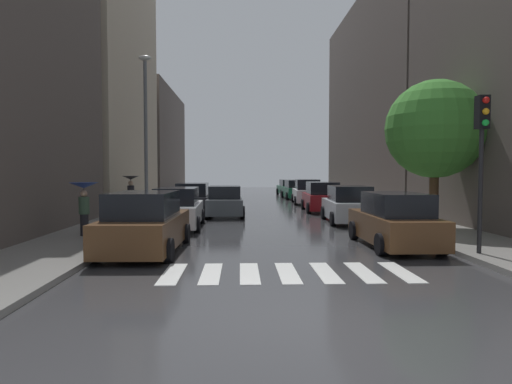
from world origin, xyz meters
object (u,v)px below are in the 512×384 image
object	(u,v)px
parked_car_right_second	(349,205)
parked_car_right_sixth	(289,188)
parked_car_left_second	(178,209)
pedestrian_by_kerb	(131,187)
parked_car_left_nearest	(145,224)
parked_car_right_fifth	(296,190)
parked_car_right_nearest	(394,222)
street_tree_right	(435,129)
lamp_post_left	(146,126)
traffic_light_right_corner	(482,139)
parked_car_right_third	(322,198)
car_midroad	(225,202)
parked_car_left_third	(193,200)
parked_car_right_fourth	(307,192)
pedestrian_foreground	(84,197)

from	to	relation	value
parked_car_right_second	parked_car_right_sixth	distance (m)	23.51
parked_car_left_second	pedestrian_by_kerb	world-z (taller)	pedestrian_by_kerb
parked_car_left_nearest	parked_car_right_fifth	bearing A→B (deg)	-15.54
parked_car_right_nearest	parked_car_right_second	size ratio (longest dim) A/B	1.02
street_tree_right	parked_car_right_fifth	bearing A→B (deg)	97.95
lamp_post_left	parked_car_right_second	bearing A→B (deg)	-3.49
parked_car_right_nearest	traffic_light_right_corner	bearing A→B (deg)	-139.97
parked_car_right_third	parked_car_right_fifth	xyz separation A→B (m)	(-0.04, 12.09, -0.05)
car_midroad	street_tree_right	distance (m)	11.26
car_midroad	traffic_light_right_corner	xyz separation A→B (m)	(7.40, -12.15, 2.52)
car_midroad	pedestrian_by_kerb	world-z (taller)	pedestrian_by_kerb
street_tree_right	pedestrian_by_kerb	bearing A→B (deg)	153.93
parked_car_left_second	parked_car_left_third	distance (m)	5.84
parked_car_left_third	car_midroad	bearing A→B (deg)	-113.04
street_tree_right	parked_car_left_nearest	bearing A→B (deg)	-157.82
parked_car_right_fourth	parked_car_right_sixth	xyz separation A→B (m)	(-0.07, 11.43, -0.10)
parked_car_left_second	parked_car_right_third	bearing A→B (deg)	-46.57
parked_car_left_nearest	parked_car_right_fourth	world-z (taller)	parked_car_right_fourth
parked_car_right_third	parked_car_right_fifth	world-z (taller)	parked_car_right_third
parked_car_left_nearest	parked_car_right_fifth	size ratio (longest dim) A/B	1.08
parked_car_right_fifth	car_midroad	size ratio (longest dim) A/B	0.95
parked_car_left_second	parked_car_right_third	distance (m)	10.60
parked_car_right_fifth	parked_car_right_sixth	world-z (taller)	parked_car_right_fifth
pedestrian_foreground	car_midroad	bearing A→B (deg)	84.84
parked_car_right_nearest	parked_car_right_sixth	distance (m)	30.26
traffic_light_right_corner	pedestrian_by_kerb	bearing A→B (deg)	135.29
parked_car_right_fourth	pedestrian_by_kerb	bearing A→B (deg)	130.92
parked_car_left_third	parked_car_right_fourth	xyz separation A→B (m)	(7.54, 7.94, 0.02)
parked_car_right_fifth	pedestrian_foreground	xyz separation A→B (m)	(-10.28, -22.81, 0.73)
parked_car_left_third	parked_car_right_fourth	size ratio (longest dim) A/B	0.98
pedestrian_by_kerb	street_tree_right	size ratio (longest dim) A/B	0.34
parked_car_right_fourth	parked_car_right_fifth	size ratio (longest dim) A/B	1.04
parked_car_right_sixth	traffic_light_right_corner	size ratio (longest dim) A/B	1.13
parked_car_left_third	street_tree_right	xyz separation A→B (m)	(10.38, -7.23, 3.25)
parked_car_right_second	parked_car_right_fourth	distance (m)	12.08
parked_car_left_nearest	parked_car_left_third	size ratio (longest dim) A/B	1.06
parked_car_left_nearest	parked_car_right_fourth	size ratio (longest dim) A/B	1.04
parked_car_left_second	parked_car_right_fifth	xyz separation A→B (m)	(7.49, 19.55, -0.03)
parked_car_left_third	parked_car_right_fourth	distance (m)	10.95
pedestrian_by_kerb	traffic_light_right_corner	distance (m)	17.63
traffic_light_right_corner	parked_car_right_second	bearing A→B (deg)	99.63
traffic_light_right_corner	car_midroad	bearing A→B (deg)	121.36
parked_car_right_nearest	parked_car_right_sixth	bearing A→B (deg)	0.10
parked_car_right_fourth	traffic_light_right_corner	world-z (taller)	traffic_light_right_corner
parked_car_right_nearest	lamp_post_left	xyz separation A→B (m)	(-9.32, 7.33, 3.71)
parked_car_left_second	pedestrian_foreground	xyz separation A→B (m)	(-2.79, -3.26, 0.70)
parked_car_right_fourth	street_tree_right	world-z (taller)	street_tree_right
parked_car_right_nearest	parked_car_right_third	bearing A→B (deg)	0.10
parked_car_right_third	lamp_post_left	world-z (taller)	lamp_post_left
traffic_light_right_corner	parked_car_left_second	bearing A→B (deg)	142.63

